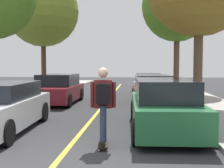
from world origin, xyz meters
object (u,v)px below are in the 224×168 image
object	(u,v)px
parked_car_left_nearest	(1,107)
street_tree_right_near	(177,7)
parked_car_left_near	(58,89)
parked_car_right_far	(148,83)
skateboarder	(103,101)
parked_car_right_nearest	(164,106)
parked_car_right_near	(153,90)
street_tree_left_near	(43,11)
skateboard	(103,143)

from	to	relation	value
parked_car_left_nearest	street_tree_right_near	bearing A→B (deg)	60.33
parked_car_left_nearest	parked_car_left_near	bearing A→B (deg)	89.98
parked_car_right_far	skateboarder	xyz separation A→B (m)	(-1.52, -13.25, 0.41)
street_tree_right_near	parked_car_right_nearest	bearing A→B (deg)	-99.21
parked_car_left_near	skateboarder	distance (m)	8.28
parked_car_left_nearest	parked_car_right_near	bearing A→B (deg)	53.55
parked_car_right_far	street_tree_left_near	xyz separation A→B (m)	(-6.37, -2.21, 4.42)
parked_car_right_near	parked_car_right_nearest	bearing A→B (deg)	-89.99
parked_car_right_far	parked_car_right_nearest	bearing A→B (deg)	-90.00
parked_car_left_nearest	skateboarder	bearing A→B (deg)	-25.35
parked_car_left_near	parked_car_right_near	size ratio (longest dim) A/B	1.00
street_tree_right_near	street_tree_left_near	bearing A→B (deg)	-168.81
street_tree_left_near	skateboarder	world-z (taller)	street_tree_left_near
parked_car_right_near	street_tree_right_near	bearing A→B (deg)	70.44
parked_car_left_near	street_tree_left_near	bearing A→B (deg)	117.39
parked_car_right_near	street_tree_left_near	xyz separation A→B (m)	(-6.37, 3.32, 4.39)
parked_car_right_nearest	parked_car_right_near	bearing A→B (deg)	90.01
parked_car_right_far	street_tree_right_near	size ratio (longest dim) A/B	0.54
parked_car_left_nearest	skateboarder	xyz separation A→B (m)	(3.10, -1.47, 0.40)
parked_car_right_near	street_tree_right_near	size ratio (longest dim) A/B	0.55
parked_car_right_far	street_tree_left_near	world-z (taller)	street_tree_left_near
parked_car_left_nearest	parked_car_left_near	size ratio (longest dim) A/B	1.08
parked_car_left_near	skateboard	distance (m)	8.26
parked_car_left_near	street_tree_right_near	xyz separation A→B (m)	(6.37, 4.98, 4.85)
street_tree_left_near	street_tree_right_near	distance (m)	8.28
parked_car_right_nearest	street_tree_left_near	xyz separation A→B (m)	(-6.37, 9.17, 4.36)
parked_car_right_nearest	street_tree_right_near	distance (m)	11.93
parked_car_right_far	skateboarder	world-z (taller)	skateboarder
street_tree_left_near	skateboard	world-z (taller)	street_tree_left_near
parked_car_left_nearest	parked_car_right_near	size ratio (longest dim) A/B	1.08
skateboard	skateboarder	world-z (taller)	skateboarder
parked_car_left_nearest	street_tree_left_near	bearing A→B (deg)	100.34
parked_car_left_near	skateboarder	size ratio (longest dim) A/B	2.46
parked_car_right_far	parked_car_left_near	bearing A→B (deg)	-129.59
skateboard	street_tree_left_near	bearing A→B (deg)	113.74
parked_car_right_nearest	street_tree_left_near	distance (m)	11.98
parked_car_left_nearest	skateboard	world-z (taller)	parked_car_left_nearest
parked_car_left_nearest	parked_car_right_nearest	distance (m)	4.64
skateboard	skateboarder	distance (m)	0.99
street_tree_left_near	skateboard	bearing A→B (deg)	-66.26
parked_car_right_far	skateboard	xyz separation A→B (m)	(-1.53, -13.22, -0.58)
street_tree_left_near	skateboard	size ratio (longest dim) A/B	8.26
parked_car_right_near	skateboard	xyz separation A→B (m)	(-1.53, -7.69, -0.61)
parked_car_right_far	street_tree_left_near	size ratio (longest dim) A/B	0.59
parked_car_left_nearest	skateboarder	distance (m)	3.45
street_tree_left_near	skateboarder	xyz separation A→B (m)	(4.84, -11.04, -4.01)
street_tree_right_near	skateboarder	size ratio (longest dim) A/B	4.43
parked_car_right_near	skateboarder	bearing A→B (deg)	-101.16
parked_car_right_nearest	parked_car_left_near	bearing A→B (deg)	128.55
parked_car_right_nearest	street_tree_left_near	size ratio (longest dim) A/B	0.67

